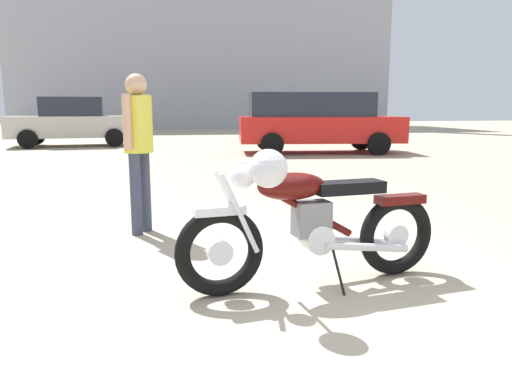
# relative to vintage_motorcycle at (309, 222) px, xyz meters

# --- Properties ---
(ground_plane) EXTENTS (80.00, 80.00, 0.00)m
(ground_plane) POSITION_rel_vintage_motorcycle_xyz_m (-0.07, -0.31, -0.49)
(ground_plane) COLOR tan
(vintage_motorcycle) EXTENTS (2.08, 0.73, 1.07)m
(vintage_motorcycle) POSITION_rel_vintage_motorcycle_xyz_m (0.00, 0.00, 0.00)
(vintage_motorcycle) COLOR black
(vintage_motorcycle) RESTS_ON ground_plane
(bystander) EXTENTS (0.30, 0.40, 1.66)m
(bystander) POSITION_rel_vintage_motorcycle_xyz_m (-1.24, 1.86, 0.53)
(bystander) COLOR #383D51
(bystander) RESTS_ON ground_plane
(dark_sedan_left) EXTENTS (4.91, 2.48, 1.74)m
(dark_sedan_left) POSITION_rel_vintage_motorcycle_xyz_m (3.65, 10.24, 0.45)
(dark_sedan_left) COLOR black
(dark_sedan_left) RESTS_ON ground_plane
(silver_sedan_mid) EXTENTS (4.31, 2.15, 1.67)m
(silver_sedan_mid) POSITION_rel_vintage_motorcycle_xyz_m (-3.72, 14.50, 0.34)
(silver_sedan_mid) COLOR black
(silver_sedan_mid) RESTS_ON ground_plane
(industrial_building) EXTENTS (24.28, 9.29, 22.25)m
(industrial_building) POSITION_rel_vintage_motorcycle_xyz_m (2.71, 30.98, 4.98)
(industrial_building) COLOR #9EA0A8
(industrial_building) RESTS_ON ground_plane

